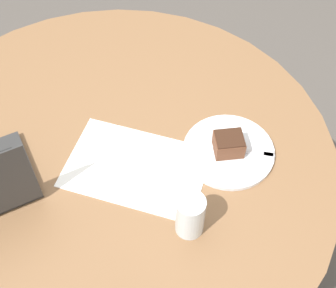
{
  "coord_description": "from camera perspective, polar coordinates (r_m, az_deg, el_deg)",
  "views": [
    {
      "loc": [
        0.64,
        -0.42,
        1.8
      ],
      "look_at": [
        0.12,
        0.12,
        0.81
      ],
      "focal_mm": 50.0,
      "sensor_mm": 36.0,
      "label": 1
    }
  ],
  "objects": [
    {
      "name": "plate",
      "position": [
        1.28,
        7.39,
        -0.84
      ],
      "size": [
        0.25,
        0.25,
        0.01
      ],
      "color": "silver",
      "rests_on": "dining_table"
    },
    {
      "name": "fork",
      "position": [
        1.28,
        9.83,
        -0.92
      ],
      "size": [
        0.15,
        0.11,
        0.0
      ],
      "rotation": [
        0.0,
        0.0,
        6.86
      ],
      "color": "silver",
      "rests_on": "plate"
    },
    {
      "name": "water_glass",
      "position": [
        1.11,
        2.71,
        -8.67
      ],
      "size": [
        0.07,
        0.07,
        0.12
      ],
      "color": "silver",
      "rests_on": "dining_table"
    },
    {
      "name": "cake_slice",
      "position": [
        1.26,
        7.41,
        0.0
      ],
      "size": [
        0.1,
        0.1,
        0.06
      ],
      "rotation": [
        0.0,
        0.0,
        4.03
      ],
      "color": "brown",
      "rests_on": "plate"
    },
    {
      "name": "dining_table",
      "position": [
        1.39,
        -6.86,
        -4.13
      ],
      "size": [
        1.26,
        1.26,
        0.77
      ],
      "color": "brown",
      "rests_on": "ground_plane"
    },
    {
      "name": "ground_plane",
      "position": [
        1.96,
        -5.0,
        -14.4
      ],
      "size": [
        12.0,
        12.0,
        0.0
      ],
      "primitive_type": "plane",
      "color": "#4C4742"
    },
    {
      "name": "paper_document",
      "position": [
        1.25,
        -3.9,
        -2.86
      ],
      "size": [
        0.44,
        0.38,
        0.0
      ],
      "rotation": [
        0.0,
        0.0,
        0.46
      ],
      "color": "white",
      "rests_on": "dining_table"
    }
  ]
}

